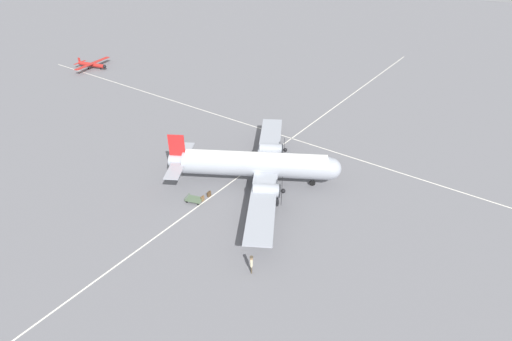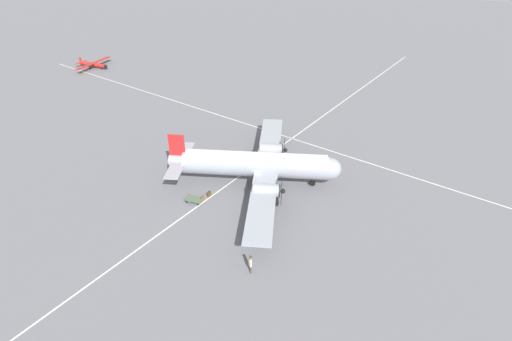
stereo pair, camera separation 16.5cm
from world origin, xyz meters
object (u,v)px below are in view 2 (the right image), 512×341
baggage_cart (194,199)px  airliner_main (260,164)px  suitcase_upright_spare (209,194)px  light_aircraft_distant (94,64)px  suitcase_near_door (202,198)px  crew_foreground (251,263)px

baggage_cart → airliner_main: bearing=44.7°
suitcase_upright_spare → light_aircraft_distant: 52.89m
suitcase_near_door → suitcase_upright_spare: size_ratio=0.98×
suitcase_near_door → light_aircraft_distant: (20.84, 49.02, 0.49)m
airliner_main → baggage_cart: size_ratio=11.42×
baggage_cart → suitcase_upright_spare: bearing=49.6°
crew_foreground → baggage_cart: crew_foreground is taller
crew_foreground → suitcase_near_door: size_ratio=2.89×
airliner_main → suitcase_near_door: airliner_main is taller
suitcase_near_door → crew_foreground: bearing=-116.8°
crew_foreground → suitcase_near_door: crew_foreground is taller
suitcase_upright_spare → suitcase_near_door: bearing=178.5°
crew_foreground → baggage_cart: (4.65, 11.13, -0.87)m
crew_foreground → light_aircraft_distant: bearing=30.0°
suitcase_near_door → baggage_cart: bearing=133.1°
suitcase_near_door → airliner_main: bearing=-25.2°
suitcase_upright_spare → light_aircraft_distant: (19.80, 49.05, 0.48)m
airliner_main → suitcase_near_door: size_ratio=36.97×
crew_foreground → suitcase_upright_spare: bearing=22.5°
airliner_main → light_aircraft_distant: bearing=133.9°
suitcase_near_door → suitcase_upright_spare: (1.04, -0.03, 0.01)m
suitcase_upright_spare → light_aircraft_distant: light_aircraft_distant is taller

